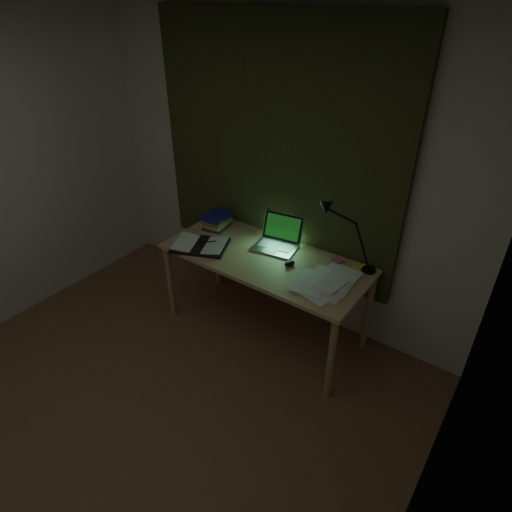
{
  "coord_description": "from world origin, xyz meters",
  "views": [
    {
      "loc": [
        1.81,
        -0.78,
        2.53
      ],
      "look_at": [
        0.21,
        1.44,
        0.82
      ],
      "focal_mm": 30.0,
      "sensor_mm": 36.0,
      "label": 1
    }
  ],
  "objects_px": {
    "desk": "(264,295)",
    "loose_papers": "(326,280)",
    "desk_lamp": "(374,240)",
    "open_textbook": "(200,245)",
    "laptop": "(275,236)",
    "book_stack": "(216,221)"
  },
  "relations": [
    {
      "from": "laptop",
      "to": "desk_lamp",
      "type": "relative_size",
      "value": 0.71
    },
    {
      "from": "desk",
      "to": "loose_papers",
      "type": "bearing_deg",
      "value": -1.77
    },
    {
      "from": "laptop",
      "to": "loose_papers",
      "type": "bearing_deg",
      "value": -25.88
    },
    {
      "from": "open_textbook",
      "to": "book_stack",
      "type": "bearing_deg",
      "value": 84.99
    },
    {
      "from": "loose_papers",
      "to": "book_stack",
      "type": "bearing_deg",
      "value": 171.58
    },
    {
      "from": "loose_papers",
      "to": "desk_lamp",
      "type": "xyz_separation_m",
      "value": [
        0.2,
        0.3,
        0.26
      ]
    },
    {
      "from": "desk",
      "to": "book_stack",
      "type": "distance_m",
      "value": 0.78
    },
    {
      "from": "book_stack",
      "to": "loose_papers",
      "type": "bearing_deg",
      "value": -8.42
    },
    {
      "from": "open_textbook",
      "to": "laptop",
      "type": "bearing_deg",
      "value": 9.23
    },
    {
      "from": "open_textbook",
      "to": "loose_papers",
      "type": "xyz_separation_m",
      "value": [
        1.06,
        0.16,
        -0.01
      ]
    },
    {
      "from": "desk",
      "to": "laptop",
      "type": "height_order",
      "value": "laptop"
    },
    {
      "from": "laptop",
      "to": "book_stack",
      "type": "height_order",
      "value": "laptop"
    },
    {
      "from": "book_stack",
      "to": "desk_lamp",
      "type": "relative_size",
      "value": 0.43
    },
    {
      "from": "open_textbook",
      "to": "book_stack",
      "type": "xyz_separation_m",
      "value": [
        -0.11,
        0.34,
        0.04
      ]
    },
    {
      "from": "open_textbook",
      "to": "book_stack",
      "type": "relative_size",
      "value": 1.83
    },
    {
      "from": "book_stack",
      "to": "desk_lamp",
      "type": "distance_m",
      "value": 1.39
    },
    {
      "from": "desk",
      "to": "laptop",
      "type": "relative_size",
      "value": 4.29
    },
    {
      "from": "desk",
      "to": "book_stack",
      "type": "relative_size",
      "value": 7.0
    },
    {
      "from": "book_stack",
      "to": "laptop",
      "type": "bearing_deg",
      "value": -0.77
    },
    {
      "from": "open_textbook",
      "to": "desk_lamp",
      "type": "bearing_deg",
      "value": -3.14
    },
    {
      "from": "desk",
      "to": "loose_papers",
      "type": "relative_size",
      "value": 4.22
    },
    {
      "from": "desk",
      "to": "loose_papers",
      "type": "height_order",
      "value": "loose_papers"
    }
  ]
}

